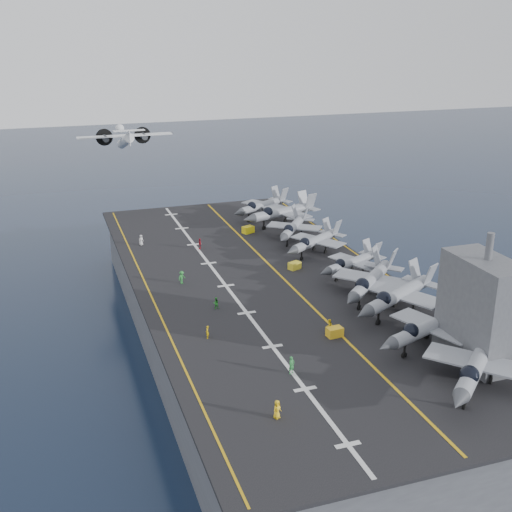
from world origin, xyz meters
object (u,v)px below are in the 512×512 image
object	(u,v)px
tow_cart_a	(335,332)
transport_plane	(125,141)
fighter_jet_0	(477,363)
island_superstructure	(483,298)

from	to	relation	value
tow_cart_a	transport_plane	bearing A→B (deg)	101.64
fighter_jet_0	tow_cart_a	size ratio (longest dim) A/B	9.55
island_superstructure	transport_plane	world-z (taller)	transport_plane
tow_cart_a	transport_plane	xyz separation A→B (m)	(-14.80, 71.84, 12.70)
island_superstructure	transport_plane	size ratio (longest dim) A/B	0.76
island_superstructure	fighter_jet_0	bearing A→B (deg)	-127.63
island_superstructure	transport_plane	distance (m)	86.71
fighter_jet_0	transport_plane	bearing A→B (deg)	105.16
fighter_jet_0	tow_cart_a	xyz separation A→B (m)	(-8.84, 15.38, -2.26)
tow_cart_a	island_superstructure	bearing A→B (deg)	-38.19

